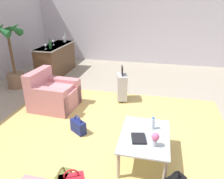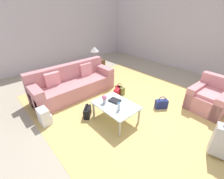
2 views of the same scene
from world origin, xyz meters
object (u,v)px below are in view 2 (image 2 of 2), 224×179
at_px(water_bottle, 119,107).
at_px(coffee_table_book, 115,101).
at_px(handbag_red, 117,91).
at_px(handbag_olive, 120,90).
at_px(handbag_navy, 161,104).
at_px(coffee_table, 116,106).
at_px(armchair, 210,98).
at_px(couch, 73,85).
at_px(side_table, 95,66).
at_px(handbag_black, 87,112).
at_px(flower_vase, 104,98).
at_px(table_lamp, 94,50).
at_px(backpack_white, 44,117).

distance_m(water_bottle, coffee_table_book, 0.38).
xyz_separation_m(handbag_red, handbag_olive, (-0.02, 0.13, 0.00)).
bearing_deg(handbag_navy, coffee_table, -110.78).
xyz_separation_m(armchair, handbag_olive, (-2.13, -1.20, -0.17)).
relative_size(couch, armchair, 2.53).
bearing_deg(armchair, side_table, -170.76).
bearing_deg(couch, water_bottle, -0.00).
bearing_deg(handbag_red, handbag_black, -79.21).
relative_size(coffee_table_book, handbag_olive, 0.71).
height_order(coffee_table, water_bottle, water_bottle).
bearing_deg(handbag_olive, couch, -132.07).
distance_m(coffee_table_book, side_table, 3.04).
relative_size(flower_vase, handbag_olive, 0.57).
xyz_separation_m(coffee_table_book, table_lamp, (-2.68, 1.42, 0.48)).
xyz_separation_m(couch, coffee_table_book, (1.67, 0.18, 0.14)).
relative_size(table_lamp, handbag_olive, 1.46).
bearing_deg(coffee_table_book, side_table, 140.34).
bearing_deg(backpack_white, handbag_olive, 85.67).
bearing_deg(water_bottle, side_table, 151.93).
distance_m(couch, table_lamp, 1.99).
height_order(armchair, handbag_olive, armchair).
relative_size(couch, backpack_white, 6.15).
relative_size(side_table, table_lamp, 1.12).
bearing_deg(table_lamp, armchair, 9.24).
bearing_deg(couch, backpack_white, -56.30).
distance_m(table_lamp, handbag_red, 2.25).
bearing_deg(coffee_table, flower_vase, -145.71).
distance_m(coffee_table, water_bottle, 0.27).
bearing_deg(table_lamp, flower_vase, -32.60).
distance_m(couch, coffee_table_book, 1.69).
distance_m(couch, side_table, 1.89).
distance_m(armchair, handbag_black, 3.20).
height_order(handbag_olive, backpack_white, backpack_white).
height_order(handbag_red, backpack_white, backpack_white).
distance_m(water_bottle, handbag_black, 0.92).
distance_m(couch, backpack_white, 1.43).
height_order(water_bottle, handbag_black, water_bottle).
bearing_deg(handbag_olive, water_bottle, -46.07).
xyz_separation_m(flower_vase, handbag_red, (-0.59, 0.99, -0.43)).
relative_size(table_lamp, backpack_white, 1.31).
relative_size(armchair, handbag_black, 2.72).
bearing_deg(couch, coffee_table, 3.19).
distance_m(coffee_table_book, handbag_olive, 1.18).
height_order(coffee_table, backpack_white, coffee_table).
relative_size(armchair, flower_vase, 4.75).
bearing_deg(table_lamp, backpack_white, -57.17).
bearing_deg(coffee_table_book, handbag_navy, 51.27).
bearing_deg(water_bottle, couch, 180.00).
bearing_deg(backpack_white, coffee_table_book, 57.27).
xyz_separation_m(coffee_table_book, flower_vase, (-0.10, -0.23, 0.11)).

